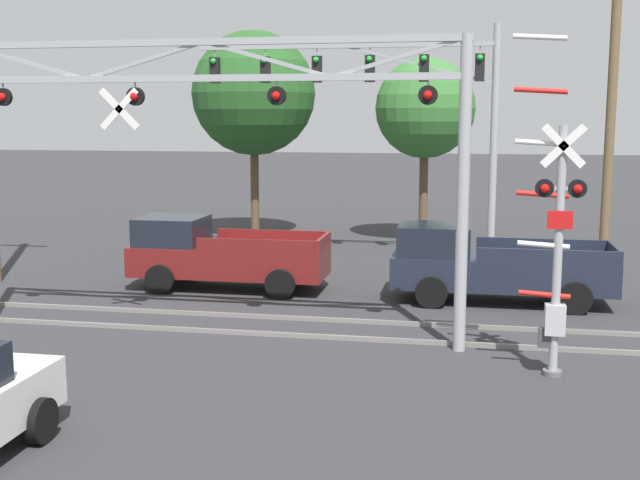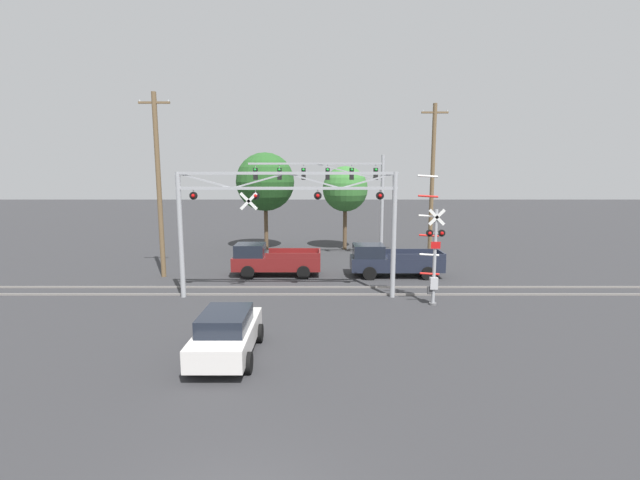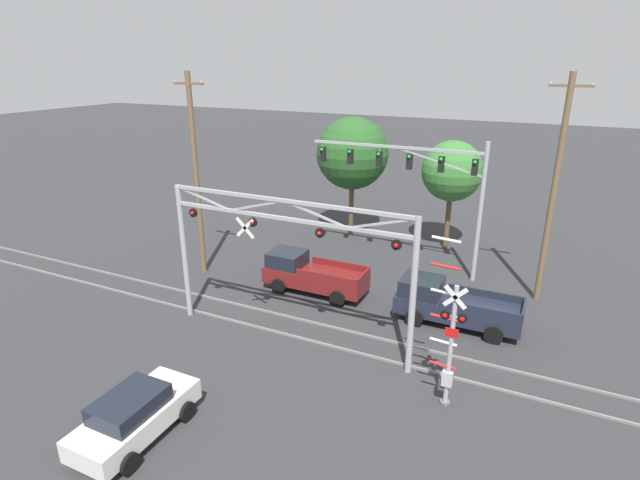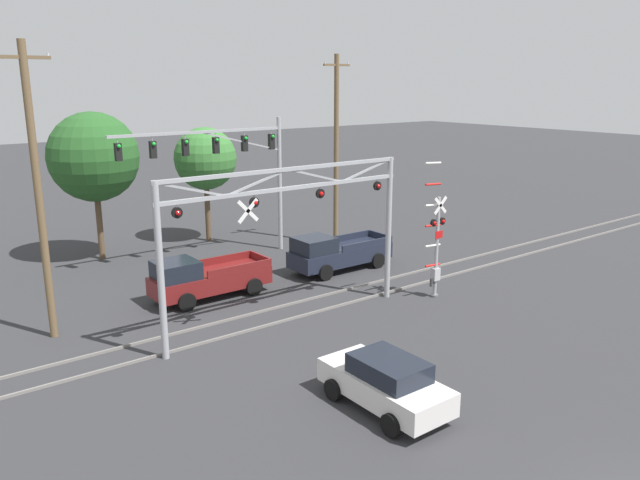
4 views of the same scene
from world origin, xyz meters
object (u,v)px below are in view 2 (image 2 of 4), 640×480
at_px(background_tree_beyond_span, 264,182).
at_px(pickup_truck_following, 390,261).
at_px(pickup_truck_lead, 271,260).
at_px(background_tree_far_left_verge, 344,189).
at_px(traffic_signal_span, 342,186).
at_px(utility_pole_left, 157,185).
at_px(crossing_signal_mast, 432,257).
at_px(utility_pole_right, 431,183).
at_px(crossing_gantry, 285,213).
at_px(sedan_waiting, 225,333).

bearing_deg(background_tree_beyond_span, pickup_truck_following, -47.23).
height_order(pickup_truck_lead, background_tree_far_left_verge, background_tree_far_left_verge).
xyz_separation_m(traffic_signal_span, background_tree_beyond_span, (-6.08, 4.16, 0.19)).
height_order(pickup_truck_following, background_tree_beyond_span, background_tree_beyond_span).
bearing_deg(background_tree_far_left_verge, utility_pole_left, -140.21).
distance_m(crossing_signal_mast, pickup_truck_lead, 10.27).
bearing_deg(pickup_truck_lead, crossing_signal_mast, -36.16).
relative_size(crossing_signal_mast, pickup_truck_following, 1.11).
distance_m(pickup_truck_lead, utility_pole_left, 7.98).
distance_m(pickup_truck_lead, utility_pole_right, 12.28).
bearing_deg(crossing_gantry, traffic_signal_span, 71.25).
distance_m(crossing_signal_mast, background_tree_beyond_span, 18.29).
xyz_separation_m(pickup_truck_lead, utility_pole_right, (10.64, 4.02, 4.62)).
height_order(pickup_truck_lead, sedan_waiting, pickup_truck_lead).
bearing_deg(crossing_gantry, background_tree_beyond_span, 101.34).
distance_m(traffic_signal_span, background_tree_far_left_verge, 4.26).
bearing_deg(background_tree_beyond_span, crossing_gantry, -78.66).
height_order(traffic_signal_span, utility_pole_right, utility_pole_right).
bearing_deg(traffic_signal_span, crossing_signal_mast, -71.72).
bearing_deg(background_tree_far_left_verge, crossing_signal_mast, -77.95).
height_order(sedan_waiting, background_tree_beyond_span, background_tree_beyond_span).
bearing_deg(pickup_truck_following, sedan_waiting, -122.67).
bearing_deg(utility_pole_right, pickup_truck_lead, -159.28).
xyz_separation_m(utility_pole_left, utility_pole_right, (17.16, 4.38, 0.03)).
xyz_separation_m(crossing_gantry, pickup_truck_lead, (-1.29, 4.71, -3.30)).
xyz_separation_m(crossing_gantry, background_tree_far_left_verge, (3.68, 13.93, 0.69)).
distance_m(sedan_waiting, background_tree_far_left_verge, 22.08).
distance_m(sedan_waiting, utility_pole_right, 19.80).
distance_m(sedan_waiting, background_tree_beyond_span, 21.56).
relative_size(background_tree_beyond_span, background_tree_far_left_verge, 1.16).
bearing_deg(crossing_gantry, utility_pole_left, 150.86).
xyz_separation_m(crossing_gantry, pickup_truck_following, (5.92, 4.46, -3.30)).
bearing_deg(background_tree_beyond_span, background_tree_far_left_verge, 0.58).
relative_size(pickup_truck_lead, utility_pole_right, 0.49).
xyz_separation_m(traffic_signal_span, pickup_truck_lead, (-4.59, -4.99, -4.38)).
xyz_separation_m(pickup_truck_following, utility_pole_right, (3.42, 4.28, 4.62)).
bearing_deg(crossing_signal_mast, background_tree_beyond_span, 122.63).
xyz_separation_m(crossing_signal_mast, background_tree_far_left_verge, (-3.25, 15.23, 2.65)).
xyz_separation_m(utility_pole_left, background_tree_beyond_span, (5.04, 9.51, -0.02)).
xyz_separation_m(crossing_signal_mast, background_tree_beyond_span, (-9.71, 15.16, 3.23)).
bearing_deg(sedan_waiting, traffic_signal_span, 74.08).
bearing_deg(traffic_signal_span, background_tree_far_left_verge, 84.82).
height_order(crossing_signal_mast, pickup_truck_following, crossing_signal_mast).
xyz_separation_m(background_tree_beyond_span, background_tree_far_left_verge, (6.46, 0.07, -0.58)).
distance_m(sedan_waiting, utility_pole_left, 13.93).
height_order(traffic_signal_span, background_tree_far_left_verge, traffic_signal_span).
relative_size(sedan_waiting, background_tree_beyond_span, 0.53).
xyz_separation_m(crossing_signal_mast, pickup_truck_following, (-1.00, 5.75, -1.34)).
relative_size(utility_pole_left, background_tree_far_left_verge, 1.58).
xyz_separation_m(traffic_signal_span, utility_pole_left, (-11.11, -5.34, 0.21)).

